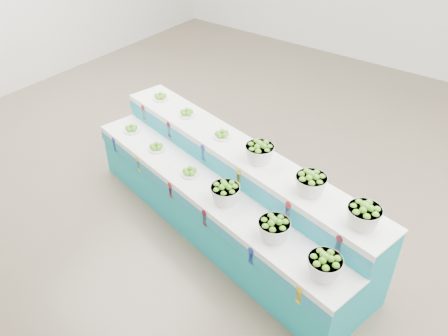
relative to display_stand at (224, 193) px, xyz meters
The scene contains 14 objects.
ground 0.96m from the display_stand, 107.80° to the left, with size 10.00×10.00×0.00m, color brown.
display_stand is the anchor object (origin of this frame).
plate_lower_left 1.60m from the display_stand, behind, with size 0.21×0.21×0.09m, color white.
plate_lower_mid 1.05m from the display_stand, behind, with size 0.21×0.21×0.09m, color white.
plate_lower_right 0.47m from the display_stand, 155.20° to the right, with size 0.21×0.21×0.09m, color white.
basket_lower_left 0.50m from the display_stand, 51.49° to the right, with size 0.31×0.31×0.22m, color silver, non-canonical shape.
basket_lower_mid 1.08m from the display_stand, 26.02° to the right, with size 0.31×0.31×0.22m, color silver, non-canonical shape.
basket_lower_right 1.66m from the display_stand, 21.03° to the right, with size 0.31×0.31×0.22m, color silver, non-canonical shape.
plate_upper_left 1.67m from the display_stand, 158.68° to the left, with size 0.21×0.21×0.09m, color white.
plate_upper_mid 1.16m from the display_stand, 153.75° to the left, with size 0.21×0.21×0.09m, color white.
plate_upper_right 0.68m from the display_stand, 130.07° to the left, with size 0.21×0.21×0.09m, color white.
basket_upper_left 0.73m from the display_stand, 26.36° to the left, with size 0.31×0.31×0.22m, color silver, non-canonical shape.
basket_upper_mid 1.21m from the display_stand, ahead, with size 0.31×0.31×0.22m, color silver, non-canonical shape.
basket_upper_right 1.75m from the display_stand, ahead, with size 0.31×0.31×0.22m, color silver, non-canonical shape.
Camera 1 is at (2.73, -4.10, 3.87)m, focal length 37.26 mm.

